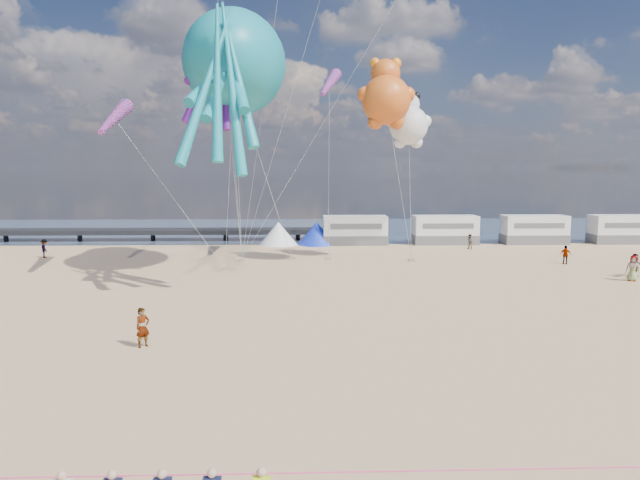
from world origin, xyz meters
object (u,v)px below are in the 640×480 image
at_px(motorhome_0, 355,230).
at_px(kite_teddy_orange, 386,100).
at_px(windsock_left, 114,118).
at_px(windsock_right, 235,107).
at_px(motorhome_2, 534,230).
at_px(standing_person, 143,327).
at_px(tent_white, 278,233).
at_px(tent_blue, 317,233).
at_px(motorhome_1, 445,230).
at_px(sandbag_e, 242,260).
at_px(beachgoer_2, 44,249).
at_px(sandbag_d, 328,258).
at_px(beachgoer_4, 635,265).
at_px(sandbag_c, 411,260).
at_px(kite_octopus_teal, 235,63).
at_px(motorhome_3, 623,229).
at_px(kite_octopus_purple, 227,56).
at_px(sandbag_b, 292,259).
at_px(beachgoer_0, 633,268).
at_px(kite_panda, 409,125).
at_px(beachgoer_3, 566,255).
at_px(sandbag_a, 225,269).
at_px(beachgoer_1, 470,242).
at_px(windsock_mid, 329,84).

height_order(motorhome_0, kite_teddy_orange, kite_teddy_orange).
distance_m(windsock_left, windsock_right, 9.60).
bearing_deg(windsock_right, kite_teddy_orange, -13.81).
relative_size(motorhome_2, standing_person, 3.69).
bearing_deg(tent_white, tent_blue, 0.00).
distance_m(motorhome_1, sandbag_e, 22.91).
bearing_deg(beachgoer_2, kite_teddy_orange, -142.79).
bearing_deg(windsock_right, sandbag_e, 78.70).
bearing_deg(windsock_right, beachgoer_2, 164.21).
distance_m(sandbag_d, sandbag_e, 7.48).
xyz_separation_m(motorhome_1, beachgoer_4, (9.40, -18.58, -0.64)).
height_order(sandbag_c, kite_octopus_teal, kite_octopus_teal).
bearing_deg(motorhome_3, sandbag_c, -155.73).
relative_size(beachgoer_4, sandbag_e, 3.44).
distance_m(beachgoer_4, sandbag_d, 23.80).
bearing_deg(sandbag_d, motorhome_2, 23.99).
xyz_separation_m(beachgoer_4, sandbag_e, (-29.58, 7.81, -0.75)).
relative_size(motorhome_0, tent_blue, 1.65).
bearing_deg(kite_octopus_teal, beachgoer_2, 151.51).
bearing_deg(tent_white, windsock_right, -103.35).
relative_size(tent_white, sandbag_c, 8.00).
relative_size(tent_blue, kite_octopus_purple, 0.37).
height_order(motorhome_0, standing_person, motorhome_0).
distance_m(motorhome_0, kite_octopus_purple, 22.95).
relative_size(beachgoer_2, sandbag_b, 3.29).
relative_size(beachgoer_0, kite_panda, 0.34).
distance_m(sandbag_b, kite_panda, 15.00).
bearing_deg(tent_blue, windsock_left, -130.71).
relative_size(beachgoer_3, windsock_right, 0.36).
xyz_separation_m(motorhome_1, standing_person, (-22.15, -34.13, -0.61)).
bearing_deg(sandbag_a, beachgoer_3, 4.06).
height_order(kite_panda, kite_teddy_orange, kite_teddy_orange).
height_order(sandbag_c, windsock_left, windsock_left).
distance_m(motorhome_1, beachgoer_1, 4.54).
bearing_deg(sandbag_b, tent_white, 98.90).
bearing_deg(sandbag_e, motorhome_1, 28.09).
bearing_deg(sandbag_c, motorhome_1, 63.02).
bearing_deg(motorhome_1, beachgoer_3, -62.20).
bearing_deg(windsock_mid, beachgoer_0, -6.46).
distance_m(motorhome_2, beachgoer_2, 48.17).
relative_size(motorhome_3, sandbag_a, 13.20).
height_order(beachgoer_2, sandbag_d, beachgoer_2).
xyz_separation_m(kite_octopus_teal, kite_panda, (13.59, 5.07, -3.97)).
bearing_deg(beachgoer_0, windsock_mid, -177.73).
bearing_deg(beachgoer_1, motorhome_1, 159.91).
distance_m(beachgoer_2, sandbag_b, 22.17).
xyz_separation_m(beachgoer_3, sandbag_b, (-22.77, 2.93, -0.68)).
distance_m(tent_blue, sandbag_a, 16.80).
relative_size(tent_white, beachgoer_2, 2.43).
bearing_deg(sandbag_d, tent_blue, 94.36).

